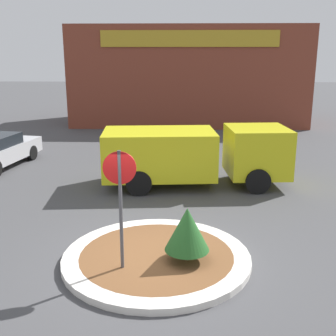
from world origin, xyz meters
The scene contains 6 objects.
ground_plane centered at (0.00, 0.00, 0.00)m, with size 120.00×120.00×0.00m, color #474749.
traffic_island centered at (0.00, 0.00, 0.07)m, with size 4.04×4.04×0.15m.
stop_sign centered at (-0.66, -0.58, 1.76)m, with size 0.65×0.07×2.57m.
island_shrub centered at (0.65, -0.23, 0.85)m, with size 0.93×0.93×1.16m.
utility_truck centered at (0.92, 5.47, 1.11)m, with size 6.24×2.62×1.96m.
storefront_building centered at (0.91, 19.33, 2.98)m, with size 14.27×6.07×5.95m.
Camera 1 is at (0.52, -8.23, 4.32)m, focal length 45.00 mm.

